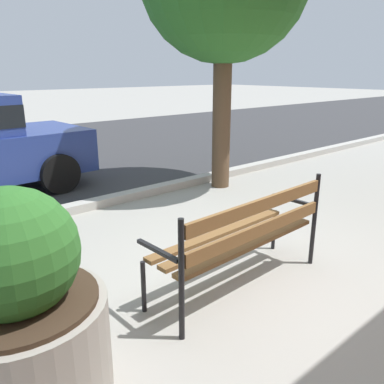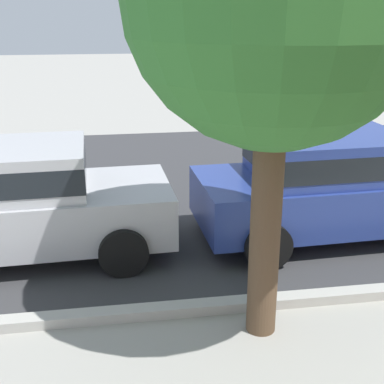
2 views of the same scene
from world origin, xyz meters
TOP-DOWN VIEW (x-y plane):
  - ground_plane at (0.00, 0.00)m, footprint 80.00×80.00m
  - street_surface at (0.00, 7.50)m, footprint 60.00×9.00m
  - curb_stone at (0.00, 2.90)m, footprint 60.00×0.20m
  - park_bench at (-0.23, 0.01)m, footprint 1.82×0.59m
  - concrete_planter at (-2.13, 0.02)m, footprint 0.99×0.99m

SIDE VIEW (x-z plane):
  - ground_plane at x=0.00m, z-range 0.00..0.00m
  - street_surface at x=0.00m, z-range 0.00..0.01m
  - curb_stone at x=0.00m, z-range 0.00..0.12m
  - park_bench at x=-0.23m, z-range 0.07..1.02m
  - concrete_planter at x=-2.13m, z-range -0.09..1.23m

